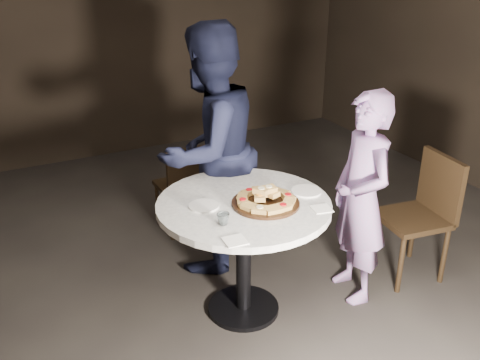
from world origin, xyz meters
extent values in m
plane|color=black|center=(0.00, 0.00, 0.00)|extent=(7.00, 7.00, 0.00)
cylinder|color=black|center=(-0.06, 0.14, 0.02)|extent=(0.56, 0.56, 0.03)
cylinder|color=black|center=(-0.06, 0.14, 0.41)|extent=(0.11, 0.11, 0.76)
cylinder|color=silver|center=(-0.06, 0.14, 0.80)|extent=(1.27, 1.27, 0.04)
cylinder|color=black|center=(0.04, 0.05, 0.83)|extent=(0.45, 0.45, 0.02)
cube|color=#AE8443|center=(0.18, 0.01, 0.86)|extent=(0.08, 0.10, 0.04)
cylinder|color=red|center=(0.18, 0.01, 0.87)|extent=(0.05, 0.05, 0.01)
cube|color=#AE8443|center=(0.18, 0.08, 0.86)|extent=(0.10, 0.11, 0.04)
cube|color=#AE8443|center=(0.14, 0.15, 0.86)|extent=(0.11, 0.11, 0.04)
cylinder|color=beige|center=(0.14, 0.15, 0.87)|extent=(0.06, 0.06, 0.01)
cube|color=#AE8443|center=(0.08, 0.19, 0.86)|extent=(0.11, 0.10, 0.04)
cube|color=#AE8443|center=(0.00, 0.18, 0.86)|extent=(0.10, 0.08, 0.04)
cylinder|color=red|center=(0.00, 0.18, 0.87)|extent=(0.05, 0.05, 0.01)
cube|color=#AE8443|center=(-0.06, 0.15, 0.86)|extent=(0.11, 0.11, 0.04)
cube|color=#AE8443|center=(-0.10, 0.08, 0.86)|extent=(0.10, 0.11, 0.04)
cylinder|color=red|center=(-0.10, 0.08, 0.87)|extent=(0.05, 0.05, 0.01)
cube|color=#AE8443|center=(-0.10, 0.01, 0.86)|extent=(0.10, 0.11, 0.04)
cube|color=#AE8443|center=(-0.06, -0.06, 0.86)|extent=(0.11, 0.11, 0.04)
cylinder|color=beige|center=(-0.06, -0.06, 0.87)|extent=(0.06, 0.06, 0.01)
cube|color=#AE8443|center=(0.01, -0.10, 0.86)|extent=(0.09, 0.08, 0.04)
cube|color=#AE8443|center=(0.08, -0.09, 0.86)|extent=(0.10, 0.08, 0.04)
cylinder|color=red|center=(0.08, -0.09, 0.87)|extent=(0.04, 0.04, 0.01)
cube|color=#AE8443|center=(0.14, -0.06, 0.86)|extent=(0.11, 0.11, 0.04)
cube|color=#AE8443|center=(0.09, 0.05, 0.88)|extent=(0.09, 0.10, 0.04)
cylinder|color=#2D6B1E|center=(0.09, 0.05, 0.90)|extent=(0.05, 0.05, 0.01)
cube|color=#AE8443|center=(0.03, 0.09, 0.88)|extent=(0.09, 0.11, 0.04)
cylinder|color=beige|center=(0.03, 0.09, 0.90)|extent=(0.05, 0.05, 0.01)
cube|color=#AE8443|center=(-0.01, 0.04, 0.88)|extent=(0.10, 0.11, 0.04)
cylinder|color=orange|center=(-0.01, 0.04, 0.90)|extent=(0.06, 0.06, 0.01)
cube|color=#AE8443|center=(0.02, 0.06, 0.91)|extent=(0.11, 0.11, 0.04)
cylinder|color=beige|center=(0.02, 0.06, 0.93)|extent=(0.06, 0.06, 0.01)
cube|color=#AE8443|center=(0.07, 0.06, 0.91)|extent=(0.09, 0.07, 0.04)
cylinder|color=beige|center=(0.07, 0.06, 0.93)|extent=(0.04, 0.04, 0.01)
cylinder|color=white|center=(-0.31, 0.19, 0.83)|extent=(0.23, 0.23, 0.01)
cylinder|color=white|center=(0.37, 0.08, 0.83)|extent=(0.20, 0.20, 0.01)
imported|color=silver|center=(-0.30, -0.06, 0.86)|extent=(0.10, 0.10, 0.07)
cube|color=white|center=(-0.33, -0.26, 0.82)|extent=(0.13, 0.13, 0.01)
cube|color=white|center=(0.31, -0.17, 0.82)|extent=(0.13, 0.13, 0.01)
cube|color=black|center=(0.01, 1.42, 0.40)|extent=(0.38, 0.38, 0.04)
cube|color=black|center=(0.01, 1.23, 0.60)|extent=(0.37, 0.05, 0.40)
cylinder|color=black|center=(0.16, 1.59, 0.20)|extent=(0.03, 0.03, 0.40)
cylinder|color=black|center=(-0.16, 1.58, 0.20)|extent=(0.03, 0.03, 0.40)
cylinder|color=black|center=(0.17, 1.26, 0.20)|extent=(0.03, 0.03, 0.40)
cylinder|color=black|center=(-0.15, 1.26, 0.20)|extent=(0.03, 0.03, 0.40)
cube|color=black|center=(1.23, -0.03, 0.46)|extent=(0.49, 0.49, 0.04)
cube|color=black|center=(1.44, -0.06, 0.70)|extent=(0.10, 0.43, 0.46)
cylinder|color=black|center=(1.07, 0.18, 0.23)|extent=(0.04, 0.04, 0.46)
cylinder|color=black|center=(1.02, -0.19, 0.23)|extent=(0.04, 0.04, 0.46)
cylinder|color=black|center=(1.44, 0.13, 0.23)|extent=(0.04, 0.04, 0.46)
cylinder|color=black|center=(1.38, -0.24, 0.23)|extent=(0.04, 0.04, 0.46)
imported|color=black|center=(0.01, 0.81, 0.92)|extent=(1.09, 0.99, 1.84)
imported|color=#8669A2|center=(0.73, -0.03, 0.74)|extent=(0.44, 0.59, 1.47)
camera|label=1|loc=(-1.46, -2.49, 2.29)|focal=40.00mm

